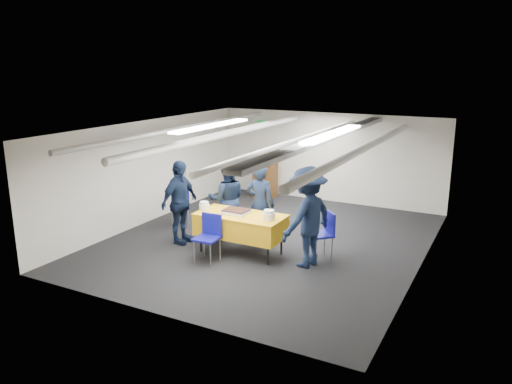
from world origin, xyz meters
TOP-DOWN VIEW (x-y plane):
  - ground at (0.00, 0.00)m, footprint 7.00×7.00m
  - room_shell at (0.09, 0.41)m, footprint 6.00×7.00m
  - serving_table at (-0.16, -0.85)m, footprint 1.68×0.81m
  - sheet_cake at (-0.25, -0.84)m, footprint 0.48×0.37m
  - plate_stack_left at (-0.93, -0.90)m, footprint 0.20×0.20m
  - plate_stack_right at (0.46, -0.90)m, footprint 0.22×0.22m
  - podium at (-1.60, 3.05)m, footprint 0.62×0.53m
  - chair_near at (-0.48, -1.44)m, footprint 0.44×0.44m
  - chair_right at (1.31, -0.31)m, footprint 0.59×0.59m
  - chair_left at (-2.17, -0.00)m, footprint 0.58×0.58m
  - sailor_a at (-0.07, -0.21)m, footprint 0.61×0.42m
  - sailor_b at (-0.87, -0.16)m, footprint 0.98×0.93m
  - sailor_c at (-1.51, -0.90)m, footprint 0.48×1.01m
  - sailor_d at (1.17, -0.82)m, footprint 0.99×1.31m

SIDE VIEW (x-z plane):
  - ground at x=0.00m, z-range 0.00..0.00m
  - chair_near at x=-0.48m, z-range 0.10..0.97m
  - chair_right at x=1.31m, z-range 0.10..0.97m
  - chair_left at x=-2.17m, z-range 0.10..0.97m
  - serving_table at x=-0.16m, z-range 0.17..0.94m
  - podium at x=-1.60m, z-range -0.01..1.24m
  - sailor_b at x=-0.87m, z-range 0.00..1.61m
  - sheet_cake at x=-0.25m, z-range 0.77..0.85m
  - sailor_a at x=-0.07m, z-range 0.00..1.63m
  - sailor_c at x=-1.51m, z-range 0.00..1.68m
  - plate_stack_left at x=-0.93m, z-range 0.76..0.92m
  - plate_stack_right at x=0.46m, z-range 0.76..0.94m
  - sailor_d at x=1.17m, z-range 0.00..1.80m
  - room_shell at x=0.09m, z-range 0.66..2.96m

